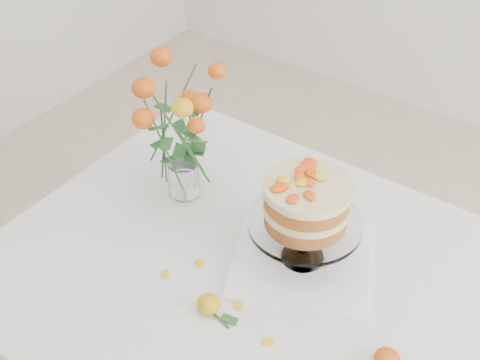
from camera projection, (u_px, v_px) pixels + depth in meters
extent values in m
cube|color=tan|center=(312.00, 310.00, 1.40)|extent=(1.40, 0.90, 0.04)
cylinder|color=tan|center=(196.00, 227.00, 2.15)|extent=(0.06, 0.06, 0.71)
cube|color=silver|center=(313.00, 303.00, 1.38)|extent=(1.42, 0.92, 0.01)
cube|color=silver|center=(400.00, 218.00, 1.74)|extent=(1.42, 0.01, 0.20)
cube|color=silver|center=(79.00, 209.00, 1.77)|extent=(0.01, 0.92, 0.20)
cube|color=white|center=(302.00, 259.00, 1.47)|extent=(0.39, 0.39, 0.01)
cylinder|color=white|center=(304.00, 239.00, 1.43)|extent=(0.02, 0.02, 0.08)
cylinder|color=white|center=(305.00, 223.00, 1.41)|extent=(0.24, 0.24, 0.01)
cylinder|color=#A15224|center=(306.00, 215.00, 1.39)|extent=(0.20, 0.20, 0.03)
cylinder|color=beige|center=(306.00, 206.00, 1.38)|extent=(0.21, 0.21, 0.02)
cylinder|color=#A15224|center=(307.00, 197.00, 1.36)|extent=(0.20, 0.20, 0.03)
cylinder|color=beige|center=(308.00, 187.00, 1.34)|extent=(0.21, 0.21, 0.02)
cylinder|color=white|center=(185.00, 193.00, 1.65)|extent=(0.06, 0.06, 0.01)
cylinder|color=white|center=(184.00, 178.00, 1.62)|extent=(0.07, 0.07, 0.09)
ellipsoid|color=orange|center=(208.00, 304.00, 1.35)|extent=(0.05, 0.05, 0.04)
cylinder|color=#2A5622|center=(220.00, 320.00, 1.34)|extent=(0.06, 0.02, 0.00)
ellipsoid|color=#BA2D09|center=(387.00, 359.00, 1.25)|extent=(0.05, 0.05, 0.04)
ellipsoid|color=#E4B40E|center=(238.00, 306.00, 1.37)|extent=(0.03, 0.02, 0.00)
ellipsoid|color=#E4B40E|center=(268.00, 342.00, 1.30)|extent=(0.03, 0.02, 0.00)
ellipsoid|color=#E4B40E|center=(199.00, 263.00, 1.47)|extent=(0.03, 0.02, 0.00)
ellipsoid|color=#E4B40E|center=(165.00, 274.00, 1.44)|extent=(0.03, 0.02, 0.00)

